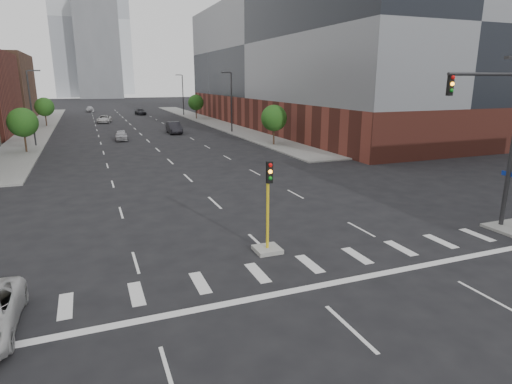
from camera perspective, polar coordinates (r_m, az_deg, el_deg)
ground at (r=13.81m, az=17.34°, el=-21.09°), size 400.00×400.00×0.00m
sidewalk_left_far at (r=83.20m, az=-26.85°, el=7.74°), size 5.00×92.00×0.15m
sidewalk_right_far at (r=85.85m, az=-6.32°, el=9.39°), size 5.00×92.00×0.15m
building_right_main at (r=77.89m, az=7.16°, el=16.88°), size 24.00×70.00×22.00m
tower_left at (r=230.08m, az=-22.99°, el=20.39°), size 22.00×22.00×70.00m
tower_right at (r=270.96m, az=-18.92°, el=20.78°), size 20.00×20.00×80.00m
tower_mid at (r=209.09m, az=-20.41°, el=17.71°), size 18.00×18.00×44.00m
median_traffic_signal at (r=20.22m, az=1.58°, el=-5.41°), size 1.20×1.20×4.40m
mast_arm_signal at (r=25.77m, az=30.15°, el=7.67°), size 5.12×0.90×9.07m
streetlight_right_a at (r=66.89m, az=-3.37°, el=12.20°), size 1.60×0.22×9.07m
streetlight_right_b at (r=100.72m, az=-9.78°, el=12.86°), size 1.60×0.22×9.07m
streetlight_left at (r=58.86m, az=-27.74°, el=10.23°), size 1.60×0.22×9.07m
tree_left_near at (r=54.07m, az=-28.67°, el=8.14°), size 3.20×3.20×4.85m
tree_left_far at (r=83.86m, az=-26.38°, el=10.13°), size 3.20×3.20×4.85m
tree_right_near at (r=53.22m, az=2.41°, el=9.82°), size 3.20×3.20×4.85m
tree_right_far at (r=91.17m, az=-8.02°, el=11.74°), size 3.20×3.20×4.85m
car_near_left at (r=60.92m, az=-17.53°, el=7.23°), size 1.88×4.17×1.39m
car_mid_right at (r=67.12m, az=-10.88°, el=8.42°), size 1.93×5.27×1.72m
car_far_left at (r=87.73m, az=-19.59°, el=9.16°), size 3.09×5.27×1.38m
car_deep_right at (r=105.24m, az=-15.17°, el=10.29°), size 2.35×5.04×1.42m
car_distant at (r=119.03m, az=-21.26°, el=10.29°), size 1.92×4.43×1.49m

